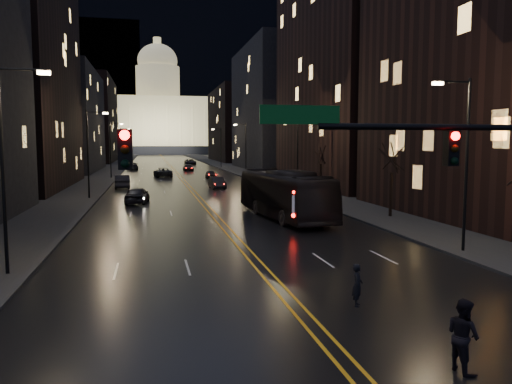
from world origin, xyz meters
TOP-DOWN VIEW (x-y plane):
  - ground at (0.00, 0.00)m, footprint 900.00×900.00m
  - road at (0.00, 130.00)m, footprint 20.00×320.00m
  - sidewalk_left at (-14.00, 130.00)m, footprint 8.00×320.00m
  - sidewalk_right at (14.00, 130.00)m, footprint 8.00×320.00m
  - center_line at (0.00, 130.00)m, footprint 0.62×320.00m
  - building_left_mid at (-21.00, 54.00)m, footprint 12.00×30.00m
  - building_left_far at (-21.00, 92.00)m, footprint 12.00×34.00m
  - building_left_dist at (-21.00, 140.00)m, footprint 12.00×40.00m
  - building_right_near at (21.00, 20.00)m, footprint 12.00×26.00m
  - building_right_tall at (21.00, 50.00)m, footprint 12.00×30.00m
  - building_right_mid at (21.00, 92.00)m, footprint 12.00×34.00m
  - building_right_dist at (21.00, 140.00)m, footprint 12.00×40.00m
  - mountain_ridge at (40.00, 380.00)m, footprint 520.00×60.00m
  - capitol at (0.00, 250.00)m, footprint 90.00×50.00m
  - streetlamp_right_near at (10.81, 10.00)m, footprint 2.13×0.25m
  - streetlamp_left_near at (-10.81, 10.00)m, footprint 2.13×0.25m
  - streetlamp_right_mid at (10.81, 40.00)m, footprint 2.13×0.25m
  - streetlamp_left_mid at (-10.81, 40.00)m, footprint 2.13×0.25m
  - streetlamp_right_far at (10.81, 70.00)m, footprint 2.13×0.25m
  - streetlamp_left_far at (-10.81, 70.00)m, footprint 2.13×0.25m
  - streetlamp_right_dist at (10.81, 100.00)m, footprint 2.13×0.25m
  - streetlamp_left_dist at (-10.81, 100.00)m, footprint 2.13×0.25m
  - tree_right_mid at (13.00, 22.00)m, footprint 2.40×2.40m
  - tree_right_far at (13.00, 38.00)m, footprint 2.40×2.40m
  - bus at (5.05, 23.71)m, footprint 4.40×13.46m
  - oncoming_car_a at (-6.14, 35.43)m, footprint 2.47×4.95m
  - oncoming_car_b at (-8.37, 51.81)m, footprint 2.17×5.28m
  - oncoming_car_c at (-2.82, 71.54)m, footprint 3.20×5.94m
  - oncoming_car_d at (-8.50, 95.28)m, footprint 2.69×5.59m
  - receding_car_a at (3.24, 48.70)m, footprint 1.79×4.56m
  - receding_car_b at (4.60, 66.46)m, footprint 1.68×3.99m
  - receding_car_c at (2.66, 88.31)m, footprint 2.00×4.68m
  - receding_car_d at (5.33, 116.50)m, footprint 2.80×5.58m
  - pedestrian_a at (2.15, 3.24)m, footprint 0.56×0.66m
  - pedestrian_b at (2.72, -2.00)m, footprint 0.63×0.98m

SIDE VIEW (x-z plane):
  - ground at x=0.00m, z-range 0.00..0.00m
  - road at x=0.00m, z-range 0.00..0.02m
  - center_line at x=0.00m, z-range 0.02..0.03m
  - sidewalk_left at x=-14.00m, z-range 0.00..0.16m
  - sidewalk_right at x=14.00m, z-range 0.00..0.16m
  - receding_car_c at x=2.66m, z-range 0.00..1.35m
  - receding_car_b at x=4.60m, z-range 0.00..1.35m
  - receding_car_a at x=3.24m, z-range 0.00..1.48m
  - receding_car_d at x=5.33m, z-range 0.00..1.52m
  - pedestrian_a at x=2.15m, z-range 0.00..1.53m
  - oncoming_car_d at x=-8.50m, z-range 0.00..1.57m
  - oncoming_car_c at x=-2.82m, z-range 0.00..1.58m
  - oncoming_car_a at x=-6.14m, z-range 0.00..1.62m
  - oncoming_car_b at x=-8.37m, z-range 0.00..1.70m
  - pedestrian_b at x=2.72m, z-range 0.00..1.88m
  - bus at x=5.05m, z-range 0.00..3.68m
  - tree_right_mid at x=13.00m, z-range 1.20..7.85m
  - tree_right_far at x=13.00m, z-range 1.20..7.85m
  - streetlamp_right_near at x=10.81m, z-range 0.58..9.58m
  - streetlamp_left_near at x=-10.81m, z-range 0.58..9.58m
  - streetlamp_right_mid at x=10.81m, z-range 0.58..9.58m
  - streetlamp_left_mid at x=-10.81m, z-range 0.58..9.58m
  - streetlamp_right_far at x=10.81m, z-range 0.58..9.58m
  - streetlamp_left_far at x=-10.81m, z-range 0.58..9.58m
  - streetlamp_right_dist at x=10.81m, z-range 0.58..9.58m
  - streetlamp_left_dist at x=-10.81m, z-range 0.58..9.58m
  - building_left_far at x=-21.00m, z-range 0.00..20.00m
  - building_right_dist at x=21.00m, z-range 0.00..22.00m
  - building_left_dist at x=-21.00m, z-range 0.00..24.00m
  - building_right_near at x=21.00m, z-range 0.00..24.00m
  - building_right_mid at x=21.00m, z-range 0.00..26.00m
  - building_left_mid at x=-21.00m, z-range 0.00..28.00m
  - capitol at x=0.00m, z-range -12.10..46.40m
  - building_right_tall at x=21.00m, z-range 0.00..38.00m
  - mountain_ridge at x=40.00m, z-range 0.00..130.00m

